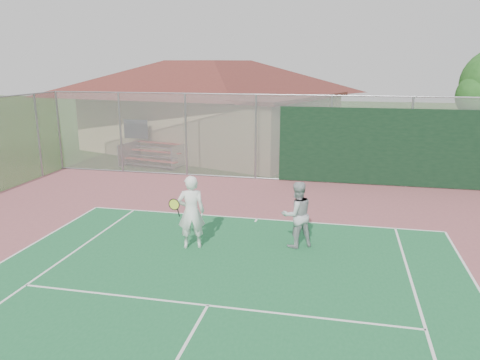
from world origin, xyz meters
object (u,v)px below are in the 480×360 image
Objects in this scene: player_grey_back at (297,215)px; bleachers at (155,154)px; clubhouse at (209,97)px; player_white_front at (191,213)px.

bleachers is at bearing -80.83° from player_grey_back.
clubhouse is 8.06× the size of player_white_front.
bleachers is 1.75× the size of player_grey_back.
player_grey_back is at bearing 175.27° from player_white_front.
player_white_front is (3.51, -14.05, -1.96)m from clubhouse.
player_white_front reaches higher than player_grey_back.
clubhouse is 5.37m from bleachers.
clubhouse is at bearing -96.84° from player_grey_back.
player_grey_back is at bearing -45.32° from clubhouse.
bleachers is at bearing -87.02° from clubhouse.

